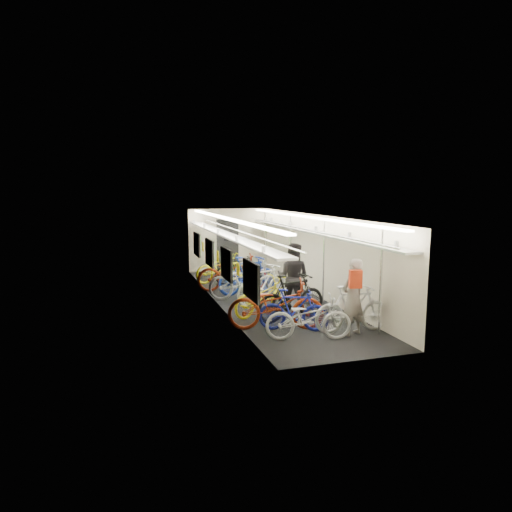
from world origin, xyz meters
TOP-DOWN VIEW (x-y plane):
  - train_car_shell at (-0.36, 0.71)m, footprint 10.00×10.00m
  - bicycle_0 at (-0.34, -3.64)m, footprint 1.90×1.04m
  - bicycle_1 at (-0.41, -2.98)m, footprint 1.63×1.05m
  - bicycle_2 at (-0.75, -2.76)m, footprint 2.28×1.30m
  - bicycle_3 at (-0.16, -2.22)m, footprint 1.98×0.99m
  - bicycle_4 at (-0.67, -1.53)m, footprint 1.91×1.34m
  - bicycle_5 at (-0.31, -0.47)m, footprint 1.89×1.25m
  - bicycle_6 at (-0.64, 0.17)m, footprint 2.18×1.09m
  - bicycle_7 at (-0.38, 0.79)m, footprint 2.00×0.90m
  - bicycle_8 at (-0.71, 1.38)m, footprint 2.26×1.07m
  - bicycle_9 at (-0.27, 2.26)m, footprint 1.64×0.59m
  - bicycle_10 at (-0.75, 2.86)m, footprint 1.98×1.17m
  - bicycle_11 at (0.79, -3.45)m, footprint 1.79×0.61m
  - passenger_near at (0.71, -3.60)m, footprint 0.71×0.59m
  - passenger_mid at (0.22, -1.33)m, footprint 1.09×1.05m
  - backpack at (0.61, -3.85)m, footprint 0.29×0.20m

SIDE VIEW (x-z plane):
  - bicycle_0 at x=-0.34m, z-range 0.00..0.95m
  - bicycle_1 at x=-0.41m, z-range 0.00..0.95m
  - bicycle_4 at x=-0.67m, z-range 0.00..0.95m
  - bicycle_9 at x=-0.27m, z-range 0.00..0.97m
  - bicycle_10 at x=-0.75m, z-range 0.00..0.99m
  - bicycle_11 at x=0.79m, z-range 0.00..1.06m
  - bicycle_6 at x=-0.64m, z-range 0.00..1.09m
  - bicycle_5 at x=-0.31m, z-range 0.00..1.11m
  - bicycle_2 at x=-0.75m, z-range 0.00..1.13m
  - bicycle_8 at x=-0.71m, z-range 0.00..1.14m
  - bicycle_3 at x=-0.16m, z-range 0.00..1.15m
  - bicycle_7 at x=-0.38m, z-range 0.00..1.16m
  - passenger_near at x=0.71m, z-range 0.00..1.67m
  - passenger_mid at x=0.22m, z-range 0.00..1.77m
  - backpack at x=0.61m, z-range 1.09..1.47m
  - train_car_shell at x=-0.36m, z-range -3.34..6.66m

